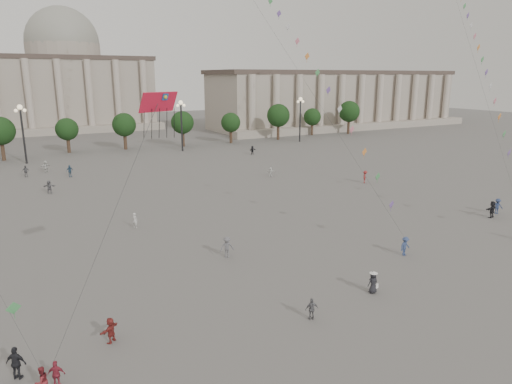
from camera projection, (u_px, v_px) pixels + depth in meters
name	position (u px, v px, depth m)	size (l,w,h in m)	color
ground	(322.00, 313.00, 30.89)	(360.00, 360.00, 0.00)	#585553
hall_east	(337.00, 99.00, 143.44)	(84.00, 26.22, 17.20)	#A09486
hall_central	(67.00, 80.00, 137.42)	(48.30, 34.30, 35.50)	#A09486
tree_row	(101.00, 126.00, 95.98)	(137.12, 5.12, 8.00)	#3A2A1D
lamp_post_mid_west	(22.00, 123.00, 81.75)	(2.00, 0.90, 10.65)	#262628
lamp_post_mid_east	(181.00, 116.00, 95.62)	(2.00, 0.90, 10.65)	#262628
lamp_post_far_east	(300.00, 111.00, 109.49)	(2.00, 0.90, 10.65)	#262628
person_crowd_0	(70.00, 171.00, 72.19)	(1.12, 0.47, 1.91)	#2F4E6A
person_crowd_3	(492.00, 209.00, 51.40)	(1.78, 0.57, 1.92)	black
person_crowd_4	(45.00, 166.00, 75.79)	(1.80, 0.57, 1.94)	silver
person_crowd_6	(227.00, 247.00, 40.11)	(1.24, 0.72, 1.93)	#5E5D62
person_crowd_7	(271.00, 172.00, 72.49)	(1.39, 0.44, 1.50)	silver
person_crowd_8	(365.00, 177.00, 68.06)	(1.22, 0.70, 1.88)	maroon
person_crowd_9	(252.00, 150.00, 92.99)	(1.64, 0.52, 1.77)	black
person_crowd_12	(49.00, 187.00, 62.11)	(1.67, 0.53, 1.80)	slate
person_crowd_13	(135.00, 220.00, 47.97)	(0.60, 0.39, 1.65)	silver
person_crowd_14	(497.00, 206.00, 52.83)	(1.18, 0.68, 1.83)	navy
person_crowd_16	(26.00, 171.00, 72.24)	(1.06, 0.44, 1.81)	#5A5A5F
tourist_0	(56.00, 374.00, 23.33)	(0.89, 0.37, 1.51)	#9B2A3C
tourist_1	(16.00, 363.00, 23.94)	(1.10, 0.46, 1.87)	#222328
tourist_2	(111.00, 330.00, 27.31)	(1.47, 0.47, 1.59)	maroon
tourist_3	(312.00, 309.00, 29.88)	(0.88, 0.37, 1.50)	#5D5D62
kite_flyer_0	(42.00, 381.00, 22.81)	(0.74, 0.58, 1.53)	maroon
kite_flyer_1	(405.00, 246.00, 40.57)	(1.13, 0.65, 1.74)	navy
hat_person	(373.00, 282.00, 33.53)	(0.83, 0.60, 1.69)	black
dragon_kite	(158.00, 117.00, 23.49)	(4.25, 1.33, 14.14)	red
kite_train_east	(466.00, 16.00, 61.68)	(25.88, 36.83, 60.76)	#3F3F3F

